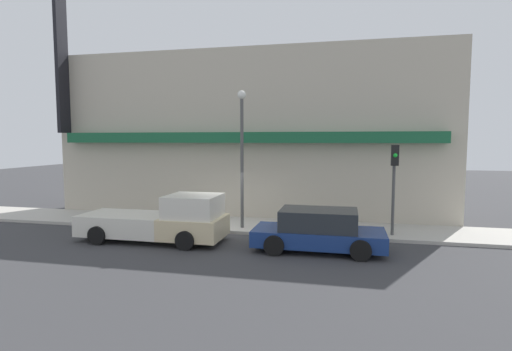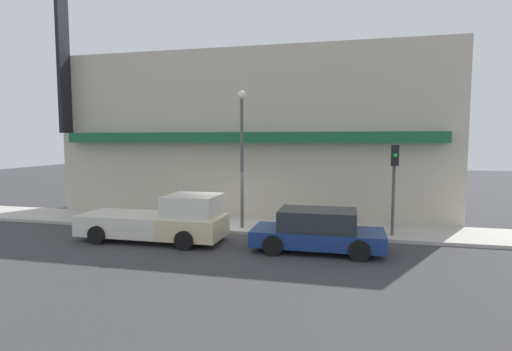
# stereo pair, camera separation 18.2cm
# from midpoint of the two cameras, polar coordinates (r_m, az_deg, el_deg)

# --- Properties ---
(ground_plane) EXTENTS (80.00, 80.00, 0.00)m
(ground_plane) POSITION_cam_midpoint_polar(r_m,az_deg,el_deg) (16.72, -4.98, -8.28)
(ground_plane) COLOR #38383A
(sidewalk) EXTENTS (36.00, 3.00, 0.13)m
(sidewalk) POSITION_cam_midpoint_polar(r_m,az_deg,el_deg) (18.10, -3.53, -7.01)
(sidewalk) COLOR #B7B2A8
(sidewalk) RESTS_ON ground
(building) EXTENTS (19.80, 3.80, 11.16)m
(building) POSITION_cam_midpoint_polar(r_m,az_deg,el_deg) (20.58, -1.32, 5.84)
(building) COLOR #BCB29E
(building) RESTS_ON ground
(pickup_truck) EXTENTS (5.60, 2.19, 1.82)m
(pickup_truck) POSITION_cam_midpoint_polar(r_m,az_deg,el_deg) (15.72, -13.58, -6.30)
(pickup_truck) COLOR beige
(pickup_truck) RESTS_ON ground
(parked_car) EXTENTS (4.53, 2.08, 1.46)m
(parked_car) POSITION_cam_midpoint_polar(r_m,az_deg,el_deg) (14.19, 8.54, -7.79)
(parked_car) COLOR navy
(parked_car) RESTS_ON ground
(fire_hydrant) EXTENTS (0.21, 0.21, 0.75)m
(fire_hydrant) POSITION_cam_midpoint_polar(r_m,az_deg,el_deg) (16.54, 7.17, -6.65)
(fire_hydrant) COLOR yellow
(fire_hydrant) RESTS_ON sidewalk
(street_lamp) EXTENTS (0.36, 0.36, 5.78)m
(street_lamp) POSITION_cam_midpoint_polar(r_m,az_deg,el_deg) (16.79, -2.34, 4.63)
(street_lamp) COLOR #4C4C4C
(street_lamp) RESTS_ON sidewalk
(traffic_light) EXTENTS (0.28, 0.42, 3.54)m
(traffic_light) POSITION_cam_midpoint_polar(r_m,az_deg,el_deg) (16.27, 18.83, 0.30)
(traffic_light) COLOR #4C4C4C
(traffic_light) RESTS_ON sidewalk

